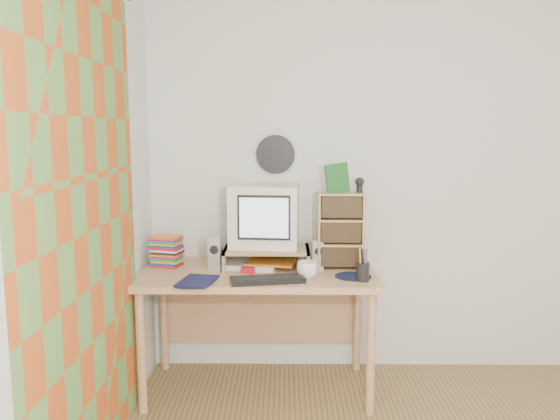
{
  "coord_description": "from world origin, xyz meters",
  "views": [
    {
      "loc": [
        -0.87,
        -1.8,
        1.58
      ],
      "look_at": [
        -0.9,
        1.33,
        1.13
      ],
      "focal_mm": 35.0,
      "sensor_mm": 36.0,
      "label": 1
    }
  ],
  "objects_px": {
    "keyboard": "(268,280)",
    "dvd_stack": "(166,246)",
    "mug": "(307,270)",
    "diary": "(182,278)",
    "desk": "(259,290)",
    "cd_rack": "(341,230)",
    "crt_monitor": "(265,216)"
  },
  "relations": [
    {
      "from": "keyboard",
      "to": "dvd_stack",
      "type": "xyz_separation_m",
      "value": [
        -0.64,
        0.36,
        0.11
      ]
    },
    {
      "from": "keyboard",
      "to": "mug",
      "type": "height_order",
      "value": "mug"
    },
    {
      "from": "keyboard",
      "to": "diary",
      "type": "height_order",
      "value": "diary"
    },
    {
      "from": "desk",
      "to": "cd_rack",
      "type": "distance_m",
      "value": 0.62
    },
    {
      "from": "dvd_stack",
      "to": "diary",
      "type": "bearing_deg",
      "value": -51.78
    },
    {
      "from": "keyboard",
      "to": "cd_rack",
      "type": "xyz_separation_m",
      "value": [
        0.43,
        0.33,
        0.22
      ]
    },
    {
      "from": "dvd_stack",
      "to": "cd_rack",
      "type": "bearing_deg",
      "value": 12.95
    },
    {
      "from": "dvd_stack",
      "to": "mug",
      "type": "xyz_separation_m",
      "value": [
        0.86,
        -0.27,
        -0.08
      ]
    },
    {
      "from": "keyboard",
      "to": "dvd_stack",
      "type": "distance_m",
      "value": 0.74
    },
    {
      "from": "keyboard",
      "to": "desk",
      "type": "bearing_deg",
      "value": 91.43
    },
    {
      "from": "desk",
      "to": "keyboard",
      "type": "xyz_separation_m",
      "value": [
        0.07,
        -0.31,
        0.15
      ]
    },
    {
      "from": "desk",
      "to": "crt_monitor",
      "type": "xyz_separation_m",
      "value": [
        0.04,
        0.09,
        0.45
      ]
    },
    {
      "from": "crt_monitor",
      "to": "cd_rack",
      "type": "relative_size",
      "value": 0.87
    },
    {
      "from": "mug",
      "to": "dvd_stack",
      "type": "bearing_deg",
      "value": 162.63
    },
    {
      "from": "keyboard",
      "to": "cd_rack",
      "type": "relative_size",
      "value": 0.88
    },
    {
      "from": "crt_monitor",
      "to": "desk",
      "type": "bearing_deg",
      "value": -108.05
    },
    {
      "from": "crt_monitor",
      "to": "dvd_stack",
      "type": "height_order",
      "value": "crt_monitor"
    },
    {
      "from": "mug",
      "to": "cd_rack",
      "type": "bearing_deg",
      "value": 48.48
    },
    {
      "from": "dvd_stack",
      "to": "cd_rack",
      "type": "height_order",
      "value": "cd_rack"
    },
    {
      "from": "cd_rack",
      "to": "diary",
      "type": "height_order",
      "value": "cd_rack"
    },
    {
      "from": "desk",
      "to": "keyboard",
      "type": "height_order",
      "value": "keyboard"
    },
    {
      "from": "desk",
      "to": "crt_monitor",
      "type": "relative_size",
      "value": 3.48
    },
    {
      "from": "cd_rack",
      "to": "mug",
      "type": "distance_m",
      "value": 0.37
    },
    {
      "from": "desk",
      "to": "mug",
      "type": "bearing_deg",
      "value": -36.93
    },
    {
      "from": "desk",
      "to": "diary",
      "type": "height_order",
      "value": "diary"
    },
    {
      "from": "crt_monitor",
      "to": "dvd_stack",
      "type": "distance_m",
      "value": 0.64
    },
    {
      "from": "crt_monitor",
      "to": "diary",
      "type": "distance_m",
      "value": 0.67
    },
    {
      "from": "desk",
      "to": "cd_rack",
      "type": "height_order",
      "value": "cd_rack"
    },
    {
      "from": "desk",
      "to": "mug",
      "type": "xyz_separation_m",
      "value": [
        0.29,
        -0.22,
        0.18
      ]
    },
    {
      "from": "cd_rack",
      "to": "keyboard",
      "type": "bearing_deg",
      "value": -140.79
    },
    {
      "from": "desk",
      "to": "crt_monitor",
      "type": "height_order",
      "value": "crt_monitor"
    },
    {
      "from": "desk",
      "to": "dvd_stack",
      "type": "bearing_deg",
      "value": 174.8
    }
  ]
}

